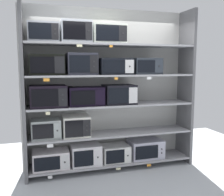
% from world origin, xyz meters
% --- Properties ---
extents(ground, '(6.71, 6.00, 0.02)m').
position_xyz_m(ground, '(0.00, -1.00, -0.01)').
color(ground, '#B2B7BC').
extents(back_panel, '(2.91, 0.04, 2.69)m').
position_xyz_m(back_panel, '(0.00, 0.27, 1.35)').
color(back_panel, '#B2B2AD').
rests_on(back_panel, ground).
extents(upright_left, '(0.05, 0.49, 2.69)m').
position_xyz_m(upright_left, '(-1.39, 0.00, 1.35)').
color(upright_left, '#5B5B5E').
rests_on(upright_left, ground).
extents(upright_right, '(0.05, 0.49, 2.69)m').
position_xyz_m(upright_right, '(1.39, 0.00, 1.35)').
color(upright_right, '#5B5B5E').
rests_on(upright_right, ground).
extents(shelf_0, '(2.71, 0.49, 0.03)m').
position_xyz_m(shelf_0, '(0.00, 0.00, 0.11)').
color(shelf_0, '#99999E').
rests_on(shelf_0, ground).
extents(microwave_0, '(0.56, 0.40, 0.27)m').
position_xyz_m(microwave_0, '(-1.02, -0.00, 0.27)').
color(microwave_0, silver).
rests_on(microwave_0, shelf_0).
extents(microwave_1, '(0.48, 0.43, 0.33)m').
position_xyz_m(microwave_1, '(-0.46, -0.00, 0.29)').
color(microwave_1, silver).
rests_on(microwave_1, shelf_0).
extents(microwave_2, '(0.46, 0.39, 0.27)m').
position_xyz_m(microwave_2, '(0.05, -0.00, 0.26)').
color(microwave_2, silver).
rests_on(microwave_2, shelf_0).
extents(microwave_3, '(0.58, 0.41, 0.32)m').
position_xyz_m(microwave_3, '(0.62, -0.00, 0.29)').
color(microwave_3, '#B1B0C2').
rests_on(microwave_3, shelf_0).
extents(price_tag_0, '(0.06, 0.00, 0.04)m').
position_xyz_m(price_tag_0, '(-1.05, -0.25, 0.07)').
color(price_tag_0, white).
extents(price_tag_1, '(0.08, 0.00, 0.03)m').
position_xyz_m(price_tag_1, '(0.03, -0.25, 0.08)').
color(price_tag_1, beige).
extents(price_tag_2, '(0.07, 0.00, 0.04)m').
position_xyz_m(price_tag_2, '(0.58, -0.25, 0.07)').
color(price_tag_2, orange).
extents(shelf_1, '(2.71, 0.49, 0.03)m').
position_xyz_m(shelf_1, '(0.00, 0.00, 0.60)').
color(shelf_1, '#99999E').
extents(microwave_4, '(0.44, 0.34, 0.29)m').
position_xyz_m(microwave_4, '(-1.07, -0.00, 0.76)').
color(microwave_4, '#9BA4A1').
rests_on(microwave_4, shelf_1).
extents(microwave_5, '(0.42, 0.43, 0.32)m').
position_xyz_m(microwave_5, '(-0.61, -0.00, 0.78)').
color(microwave_5, silver).
rests_on(microwave_5, shelf_1).
extents(price_tag_3, '(0.09, 0.00, 0.05)m').
position_xyz_m(price_tag_3, '(-1.03, -0.25, 0.56)').
color(price_tag_3, white).
extents(shelf_2, '(2.71, 0.49, 0.03)m').
position_xyz_m(shelf_2, '(0.00, 0.00, 1.09)').
color(shelf_2, '#99999E').
extents(microwave_6, '(0.54, 0.44, 0.33)m').
position_xyz_m(microwave_6, '(-1.03, -0.00, 1.27)').
color(microwave_6, black).
rests_on(microwave_6, shelf_2).
extents(microwave_7, '(0.56, 0.39, 0.29)m').
position_xyz_m(microwave_7, '(-0.44, -0.00, 1.25)').
color(microwave_7, black).
rests_on(microwave_7, shelf_2).
extents(microwave_8, '(0.51, 0.41, 0.32)m').
position_xyz_m(microwave_8, '(0.12, -0.00, 1.26)').
color(microwave_8, black).
rests_on(microwave_8, shelf_2).
extents(price_tag_4, '(0.06, 0.00, 0.04)m').
position_xyz_m(price_tag_4, '(-1.05, -0.25, 1.05)').
color(price_tag_4, beige).
extents(shelf_3, '(2.71, 0.49, 0.03)m').
position_xyz_m(shelf_3, '(0.00, 0.00, 1.58)').
color(shelf_3, '#99999E').
extents(microwave_9, '(0.52, 0.35, 0.31)m').
position_xyz_m(microwave_9, '(-1.04, -0.00, 1.75)').
color(microwave_9, black).
rests_on(microwave_9, shelf_3).
extents(microwave_10, '(0.47, 0.37, 0.34)m').
position_xyz_m(microwave_10, '(-0.50, -0.00, 1.76)').
color(microwave_10, '#2C2E39').
rests_on(microwave_10, shelf_3).
extents(microwave_11, '(0.53, 0.44, 0.26)m').
position_xyz_m(microwave_11, '(0.04, -0.00, 1.73)').
color(microwave_11, black).
rests_on(microwave_11, shelf_3).
extents(microwave_12, '(0.47, 0.42, 0.27)m').
position_xyz_m(microwave_12, '(0.59, -0.00, 1.73)').
color(microwave_12, '#2B313A').
rests_on(microwave_12, shelf_3).
extents(price_tag_5, '(0.09, 0.00, 0.05)m').
position_xyz_m(price_tag_5, '(-1.06, -0.25, 1.54)').
color(price_tag_5, orange).
extents(price_tag_6, '(0.06, 0.00, 0.04)m').
position_xyz_m(price_tag_6, '(-0.01, -0.25, 1.54)').
color(price_tag_6, orange).
extents(price_tag_7, '(0.08, 0.00, 0.04)m').
position_xyz_m(price_tag_7, '(0.55, -0.25, 1.54)').
color(price_tag_7, white).
extents(shelf_4, '(2.71, 0.49, 0.03)m').
position_xyz_m(shelf_4, '(0.00, 0.00, 2.07)').
color(shelf_4, '#99999E').
extents(microwave_13, '(0.45, 0.37, 0.29)m').
position_xyz_m(microwave_13, '(-1.07, -0.00, 2.23)').
color(microwave_13, '#9EA4AE').
rests_on(microwave_13, shelf_4).
extents(microwave_14, '(0.46, 0.40, 0.33)m').
position_xyz_m(microwave_14, '(-0.59, -0.00, 2.25)').
color(microwave_14, '#B1B8C0').
rests_on(microwave_14, shelf_4).
extents(microwave_15, '(0.53, 0.36, 0.31)m').
position_xyz_m(microwave_15, '(-0.06, -0.00, 2.24)').
color(microwave_15, silver).
rests_on(microwave_15, shelf_4).
extents(price_tag_8, '(0.08, 0.00, 0.04)m').
position_xyz_m(price_tag_8, '(-0.57, -0.25, 2.03)').
color(price_tag_8, beige).
extents(price_tag_9, '(0.05, 0.00, 0.03)m').
position_xyz_m(price_tag_9, '(-0.09, -0.25, 2.03)').
color(price_tag_9, orange).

